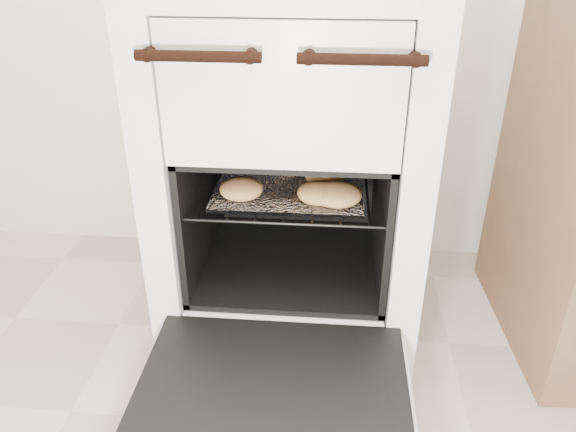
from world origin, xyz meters
name	(u,v)px	position (x,y,z in m)	size (l,w,h in m)	color
stove	(293,171)	(-0.14, 1.13, 0.49)	(0.66, 0.73, 1.01)	silver
oven_door	(272,396)	(-0.14, 0.58, 0.22)	(0.59, 0.46, 0.04)	black
oven_rack	(291,183)	(-0.14, 1.06, 0.49)	(0.48, 0.46, 0.01)	black
foil_sheet	(290,185)	(-0.14, 1.04, 0.50)	(0.37, 0.33, 0.01)	white
baked_rolls	(308,183)	(-0.09, 0.99, 0.52)	(0.39, 0.35, 0.05)	tan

